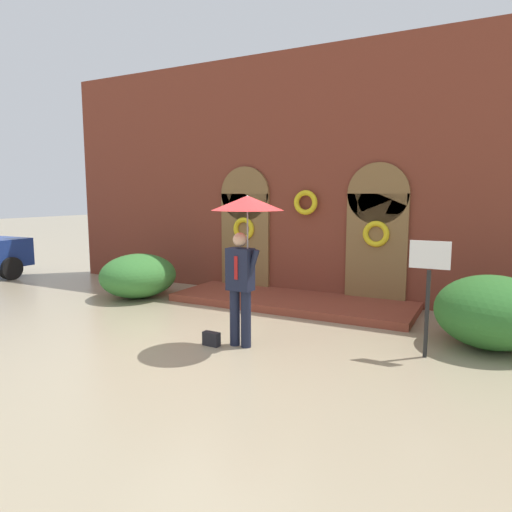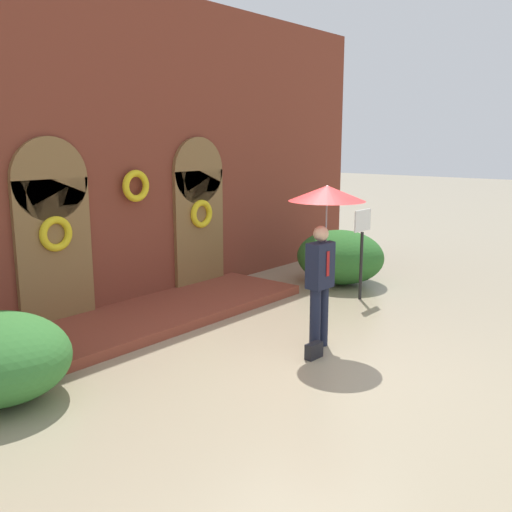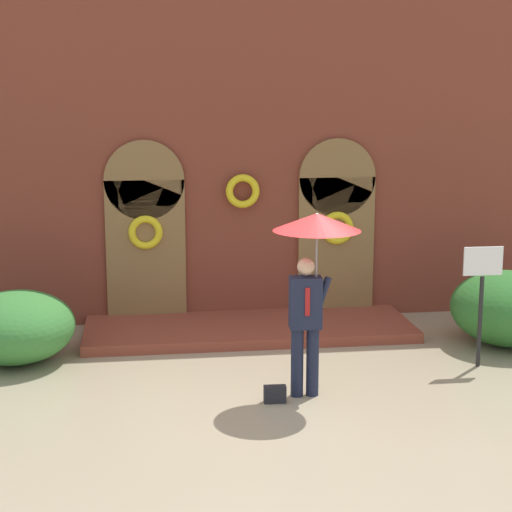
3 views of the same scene
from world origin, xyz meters
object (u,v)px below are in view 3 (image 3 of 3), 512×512
Objects in this scene: shrub_left at (16,327)px; handbag at (275,394)px; person_with_umbrella at (314,249)px; sign_post at (482,286)px; shrub_right at (508,308)px.

handbag is at bearing -32.33° from shrub_left.
person_with_umbrella is 1.89m from handbag.
person_with_umbrella is 1.28× the size of shrub_left.
sign_post reaches higher than shrub_right.
handbag is at bearing -153.07° from shrub_right.
shrub_left is (-3.93, 1.96, -1.41)m from person_with_umbrella.
shrub_left reaches higher than handbag.
sign_post is at bearing 17.68° from person_with_umbrella.
shrub_right is at bearing -1.31° from shrub_left.
shrub_left is 7.34m from shrub_right.
sign_post is 6.62m from shrub_left.
shrub_left is at bearing 153.47° from person_with_umbrella.
person_with_umbrella is 2.79m from sign_post.
shrub_right is (7.34, -0.17, 0.06)m from shrub_left.
person_with_umbrella is at bearing -162.32° from sign_post.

